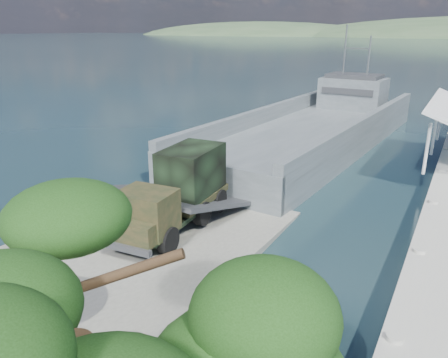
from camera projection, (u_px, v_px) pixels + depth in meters
ground at (136, 254)px, 19.95m from camera, size 1400.00×1400.00×0.00m
boat_ramp at (121, 259)px, 19.05m from camera, size 10.00×18.00×0.50m
shoreline_rocks at (52, 222)px, 23.23m from camera, size 3.20×5.60×0.90m
landing_craft at (312, 136)px, 37.84m from camera, size 11.53×37.36×10.95m
military_truck at (178, 190)px, 21.25m from camera, size 3.07×7.97×3.61m
soldier at (106, 231)px, 18.80m from camera, size 0.81×0.60×2.04m
overhang_tree at (71, 322)px, 6.49m from camera, size 7.76×7.14×7.04m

